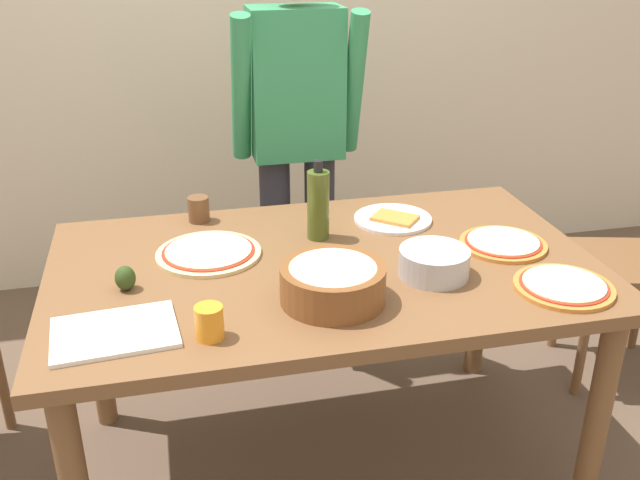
{
  "coord_description": "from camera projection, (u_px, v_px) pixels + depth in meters",
  "views": [
    {
      "loc": [
        -0.43,
        -1.84,
        1.69
      ],
      "look_at": [
        0.0,
        0.05,
        0.81
      ],
      "focal_mm": 40.09,
      "sensor_mm": 36.0,
      "label": 1
    }
  ],
  "objects": [
    {
      "name": "dining_table",
      "position": [
        324.0,
        289.0,
        2.15
      ],
      "size": [
        1.6,
        0.96,
        0.76
      ],
      "color": "brown",
      "rests_on": "ground"
    },
    {
      "name": "person_cook",
      "position": [
        297.0,
        133.0,
        2.72
      ],
      "size": [
        0.49,
        0.25,
        1.62
      ],
      "color": "#2D2D38",
      "rests_on": "ground"
    },
    {
      "name": "plate_with_slice",
      "position": [
        393.0,
        219.0,
        2.39
      ],
      "size": [
        0.26,
        0.26,
        0.02
      ],
      "color": "white",
      "rests_on": "dining_table"
    },
    {
      "name": "cup_small_brown",
      "position": [
        199.0,
        209.0,
        2.37
      ],
      "size": [
        0.07,
        0.07,
        0.08
      ],
      "primitive_type": "cylinder",
      "color": "brown",
      "rests_on": "dining_table"
    },
    {
      "name": "pizza_second_cooked",
      "position": [
        503.0,
        243.0,
        2.21
      ],
      "size": [
        0.27,
        0.27,
        0.02
      ],
      "color": "#C67A33",
      "rests_on": "dining_table"
    },
    {
      "name": "popcorn_bowl",
      "position": [
        333.0,
        280.0,
        1.87
      ],
      "size": [
        0.28,
        0.28,
        0.11
      ],
      "color": "brown",
      "rests_on": "dining_table"
    },
    {
      "name": "wall_back",
      "position": [
        245.0,
        9.0,
        3.3
      ],
      "size": [
        5.6,
        0.1,
        2.6
      ],
      "primitive_type": "cube",
      "color": "beige",
      "rests_on": "ground"
    },
    {
      "name": "ground",
      "position": [
        323.0,
        463.0,
        2.42
      ],
      "size": [
        8.0,
        8.0,
        0.0
      ],
      "primitive_type": "plane",
      "color": "brown"
    },
    {
      "name": "pizza_cooked_on_tray",
      "position": [
        564.0,
        286.0,
        1.95
      ],
      "size": [
        0.27,
        0.27,
        0.02
      ],
      "color": "#C67A33",
      "rests_on": "dining_table"
    },
    {
      "name": "pizza_raw_on_board",
      "position": [
        209.0,
        253.0,
        2.15
      ],
      "size": [
        0.32,
        0.32,
        0.02
      ],
      "color": "beige",
      "rests_on": "dining_table"
    },
    {
      "name": "avocado",
      "position": [
        125.0,
        278.0,
        1.94
      ],
      "size": [
        0.06,
        0.06,
        0.07
      ],
      "primitive_type": "ellipsoid",
      "color": "#2D4219",
      "rests_on": "dining_table"
    },
    {
      "name": "cup_orange",
      "position": [
        209.0,
        322.0,
        1.71
      ],
      "size": [
        0.07,
        0.07,
        0.08
      ],
      "primitive_type": "cylinder",
      "color": "orange",
      "rests_on": "dining_table"
    },
    {
      "name": "mixing_bowl_steel",
      "position": [
        434.0,
        263.0,
        2.01
      ],
      "size": [
        0.2,
        0.2,
        0.08
      ],
      "color": "#B7B7BC",
      "rests_on": "dining_table"
    },
    {
      "name": "cutting_board_white",
      "position": [
        115.0,
        332.0,
        1.74
      ],
      "size": [
        0.32,
        0.24,
        0.01
      ],
      "primitive_type": "cube",
      "rotation": [
        0.0,
        0.0,
        0.08
      ],
      "color": "white",
      "rests_on": "dining_table"
    },
    {
      "name": "olive_oil_bottle",
      "position": [
        318.0,
        204.0,
        2.22
      ],
      "size": [
        0.07,
        0.07,
        0.26
      ],
      "color": "#47561E",
      "rests_on": "dining_table"
    }
  ]
}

